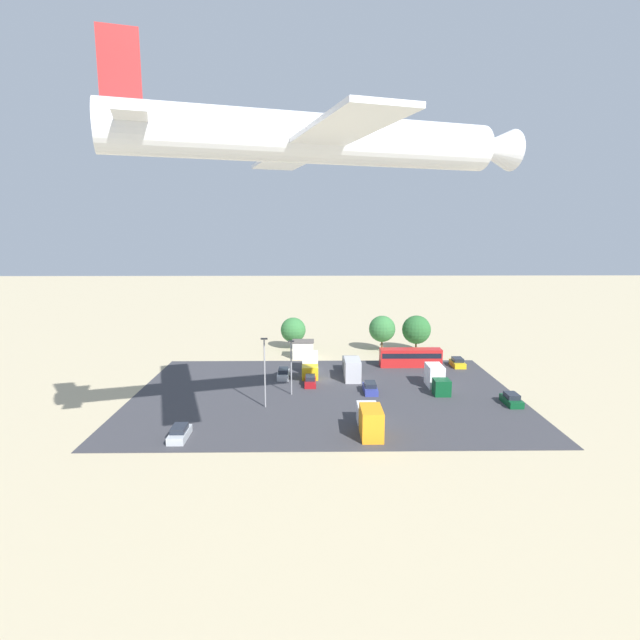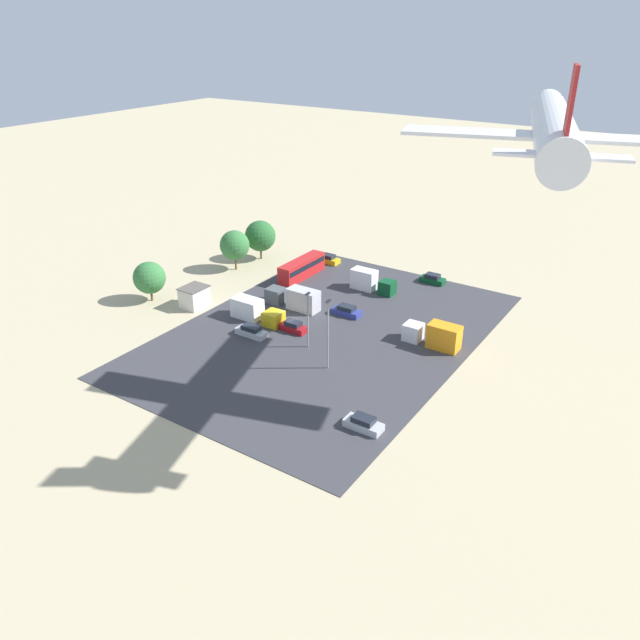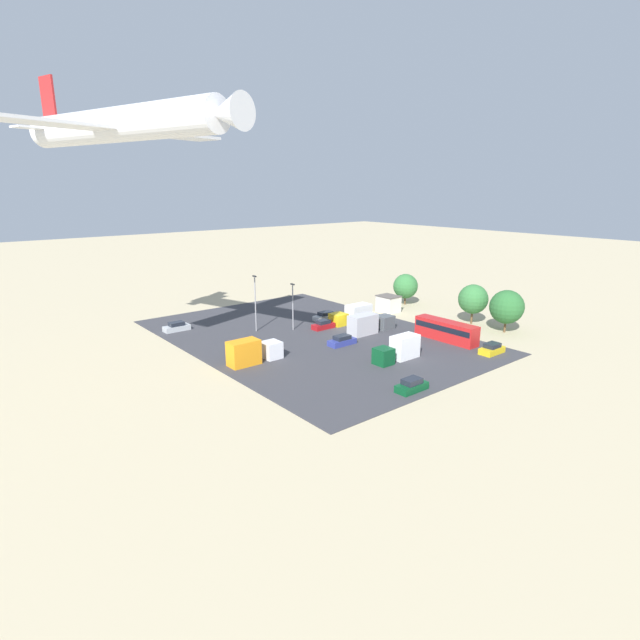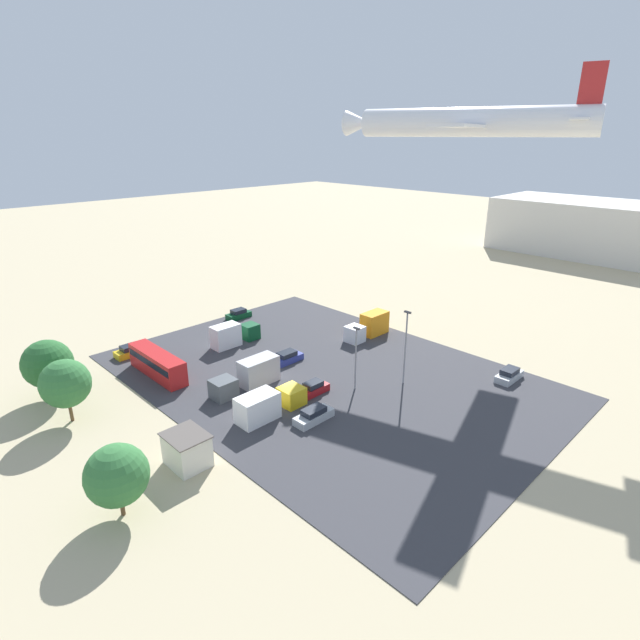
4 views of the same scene
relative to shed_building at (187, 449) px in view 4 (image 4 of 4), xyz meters
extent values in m
plane|color=tan|center=(-3.64, 15.23, -1.62)|extent=(400.00, 400.00, 0.00)
cube|color=#38383D|center=(-3.64, 22.15, -1.58)|extent=(55.18, 38.64, 0.08)
cube|color=silver|center=(0.00, 0.00, -0.07)|extent=(3.88, 3.24, 3.11)
cube|color=#59514C|center=(0.00, 0.00, 1.55)|extent=(4.12, 3.48, 0.12)
cube|color=red|center=(-18.99, 6.97, 0.03)|extent=(10.73, 2.44, 3.15)
cube|color=black|center=(-18.99, 6.97, 0.60)|extent=(10.30, 2.48, 0.88)
cube|color=navy|center=(-10.30, 21.31, -1.11)|extent=(1.91, 4.52, 0.87)
cube|color=#1E232D|center=(-10.30, 21.31, -0.36)|extent=(1.61, 2.53, 0.64)
cube|color=#0C4723|center=(-29.04, 26.88, -1.10)|extent=(1.90, 4.16, 0.90)
cube|color=#1E232D|center=(-29.04, 26.88, -0.32)|extent=(1.59, 2.33, 0.66)
cube|color=#ADB2B7|center=(13.34, 37.84, -1.11)|extent=(1.89, 4.34, 0.87)
cube|color=#1E232D|center=(13.34, 37.84, -0.35)|extent=(1.59, 2.43, 0.64)
cube|color=maroon|center=(-1.46, 17.76, -1.10)|extent=(1.72, 4.03, 0.88)
cube|color=#1E232D|center=(-1.46, 17.76, -0.34)|extent=(1.45, 2.26, 0.65)
cube|color=#ADB2B7|center=(2.93, 13.62, -1.10)|extent=(1.82, 4.66, 0.88)
cube|color=#1E232D|center=(2.93, 13.62, -0.34)|extent=(1.53, 2.61, 0.64)
cube|color=gold|center=(-27.30, 7.07, -1.09)|extent=(1.98, 4.07, 0.90)
cube|color=#1E232D|center=(-27.30, 7.07, -0.32)|extent=(1.66, 2.28, 0.66)
cube|color=#0C4723|center=(-20.46, 22.79, -0.39)|extent=(2.31, 2.30, 2.31)
cube|color=white|center=(-20.46, 18.44, 0.11)|extent=(2.31, 4.09, 3.31)
cube|color=gold|center=(-1.40, 14.25, -0.49)|extent=(2.59, 2.58, 2.11)
cube|color=white|center=(-1.40, 9.39, -0.04)|extent=(2.59, 4.58, 3.01)
cube|color=silver|center=(-8.54, 33.17, -0.34)|extent=(2.44, 2.41, 2.42)
cube|color=orange|center=(-8.54, 37.72, 0.18)|extent=(2.44, 4.29, 3.45)
cube|color=#4C5156|center=(-8.17, 9.61, -0.39)|extent=(2.47, 2.77, 2.32)
cube|color=#B2B2B7|center=(-8.17, 14.84, 0.11)|extent=(2.47, 4.92, 3.31)
cylinder|color=brown|center=(2.13, -7.29, -0.63)|extent=(0.36, 0.36, 1.99)
sphere|color=#337038|center=(2.13, -7.29, 2.26)|extent=(5.07, 5.07, 5.07)
cylinder|color=brown|center=(-22.33, -4.61, -0.48)|extent=(0.36, 0.36, 2.28)
sphere|color=#28602D|center=(-22.33, -4.61, 2.78)|extent=(5.65, 5.65, 5.65)
cylinder|color=brown|center=(-15.59, -4.97, -0.34)|extent=(0.36, 0.36, 2.57)
sphere|color=#337038|center=(-15.59, -4.97, 2.90)|extent=(5.22, 5.22, 5.22)
cylinder|color=gray|center=(4.55, 27.53, 3.07)|extent=(0.20, 0.20, 9.23)
cube|color=#4C4C51|center=(4.55, 27.53, 7.86)|extent=(0.90, 0.28, 0.20)
cylinder|color=gray|center=(1.26, 22.20, 2.32)|extent=(0.20, 0.20, 7.73)
cube|color=#4C4C51|center=(1.26, 22.20, 6.36)|extent=(0.90, 0.28, 0.20)
cube|color=silver|center=(-5.89, 119.64, 5.04)|extent=(44.06, 22.89, 13.34)
cylinder|color=white|center=(-1.76, 49.35, 29.14)|extent=(32.11, 13.28, 3.97)
cone|color=white|center=(-18.37, 44.25, 29.14)|extent=(5.28, 4.88, 3.77)
cube|color=white|center=(-1.76, 49.35, 28.55)|extent=(12.87, 29.18, 0.36)
cube|color=white|center=(11.23, 53.33, 29.34)|extent=(5.20, 10.57, 0.24)
cube|color=#B22323|center=(11.85, 53.52, 33.39)|extent=(2.87, 1.12, 5.18)
camera|label=1|loc=(-1.92, 91.76, 21.53)|focal=28.00mm
camera|label=2|loc=(62.69, 64.83, 39.18)|focal=35.00mm
camera|label=3|loc=(-65.08, 70.51, 22.04)|focal=28.00mm
camera|label=4|loc=(36.68, -18.77, 27.65)|focal=28.00mm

